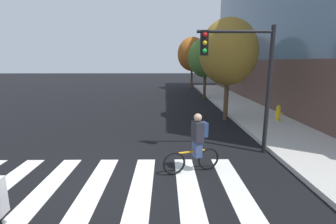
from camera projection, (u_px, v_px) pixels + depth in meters
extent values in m
plane|color=black|center=(90.00, 185.00, 6.18)|extent=(120.00, 120.00, 0.00)
cube|color=silver|center=(3.00, 186.00, 6.16)|extent=(0.55, 3.24, 0.01)
cube|color=silver|center=(49.00, 185.00, 6.17)|extent=(0.55, 3.24, 0.01)
cube|color=silver|center=(96.00, 185.00, 6.18)|extent=(0.55, 3.24, 0.01)
cube|color=silver|center=(142.00, 185.00, 6.19)|extent=(0.55, 3.24, 0.01)
cube|color=silver|center=(188.00, 185.00, 6.21)|extent=(0.55, 3.24, 0.01)
cube|color=silver|center=(233.00, 184.00, 6.22)|extent=(0.55, 3.24, 0.01)
torus|color=black|center=(208.00, 159.00, 7.04)|extent=(0.65, 0.26, 0.66)
torus|color=black|center=(174.00, 163.00, 6.72)|extent=(0.65, 0.26, 0.66)
cylinder|color=orange|center=(192.00, 152.00, 6.82)|extent=(0.87, 0.32, 0.05)
cylinder|color=orange|center=(197.00, 149.00, 6.85)|extent=(0.04, 0.04, 0.45)
cube|color=#384772|center=(197.00, 147.00, 6.84)|extent=(0.28, 0.33, 0.56)
cube|color=#26262D|center=(198.00, 132.00, 6.75)|extent=(0.34, 0.42, 0.56)
sphere|color=tan|center=(198.00, 117.00, 6.67)|extent=(0.22, 0.22, 0.22)
cube|color=navy|center=(203.00, 129.00, 6.80)|extent=(0.24, 0.32, 0.40)
cylinder|color=black|center=(268.00, 92.00, 8.00)|extent=(0.14, 0.14, 4.20)
cylinder|color=black|center=(235.00, 32.00, 7.60)|extent=(2.40, 0.10, 0.10)
cube|color=black|center=(204.00, 43.00, 7.66)|extent=(0.24, 0.20, 0.76)
sphere|color=red|center=(205.00, 35.00, 7.51)|extent=(0.14, 0.14, 0.14)
sphere|color=gold|center=(205.00, 43.00, 7.56)|extent=(0.14, 0.14, 0.14)
sphere|color=green|center=(205.00, 51.00, 7.60)|extent=(0.14, 0.14, 0.14)
cylinder|color=gold|center=(278.00, 114.00, 12.34)|extent=(0.22, 0.22, 0.65)
sphere|color=gold|center=(279.00, 107.00, 12.27)|extent=(0.18, 0.18, 0.18)
cylinder|color=gold|center=(281.00, 113.00, 12.34)|extent=(0.12, 0.09, 0.09)
cylinder|color=#4C3823|center=(226.00, 98.00, 12.92)|extent=(0.24, 0.24, 2.37)
ellipsoid|color=olive|center=(228.00, 52.00, 12.44)|extent=(2.95, 2.95, 3.39)
cylinder|color=#4C3823|center=(205.00, 85.00, 20.53)|extent=(0.24, 0.24, 2.27)
ellipsoid|color=#47722D|center=(205.00, 57.00, 20.07)|extent=(2.83, 2.83, 3.25)
cylinder|color=#4C3823|center=(192.00, 78.00, 27.60)|extent=(0.24, 0.24, 2.60)
ellipsoid|color=#A5591E|center=(192.00, 54.00, 27.08)|extent=(3.23, 3.23, 3.72)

